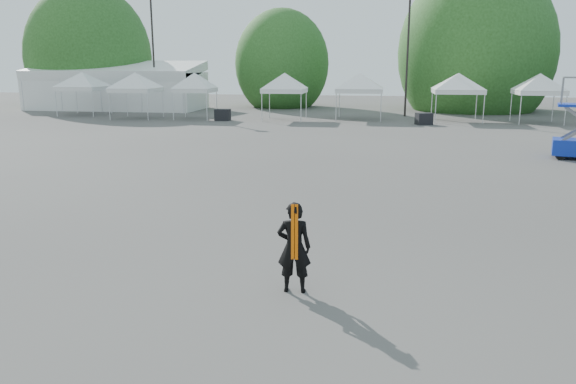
# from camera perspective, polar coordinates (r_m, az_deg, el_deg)

# --- Properties ---
(ground) EXTENTS (120.00, 120.00, 0.00)m
(ground) POSITION_cam_1_polar(r_m,az_deg,el_deg) (13.00, 3.80, -4.92)
(ground) COLOR #474442
(ground) RESTS_ON ground
(marquee) EXTENTS (15.00, 6.25, 4.23)m
(marquee) POSITION_cam_1_polar(r_m,az_deg,el_deg) (52.72, -17.01, 10.20)
(marquee) COLOR white
(marquee) RESTS_ON ground
(light_pole_west) EXTENTS (0.60, 0.25, 10.30)m
(light_pole_west) POSITION_cam_1_polar(r_m,az_deg,el_deg) (50.16, -13.58, 14.64)
(light_pole_west) COLOR black
(light_pole_west) RESTS_ON ground
(light_pole_east) EXTENTS (0.60, 0.25, 9.80)m
(light_pole_east) POSITION_cam_1_polar(r_m,az_deg,el_deg) (44.39, 12.10, 14.64)
(light_pole_east) COLOR black
(light_pole_east) RESTS_ON ground
(tree_far_w) EXTENTS (4.80, 4.80, 7.30)m
(tree_far_w) POSITION_cam_1_polar(r_m,az_deg,el_deg) (57.19, -19.53, 12.78)
(tree_far_w) COLOR #382314
(tree_far_w) RESTS_ON ground
(tree_mid_w) EXTENTS (4.16, 4.16, 6.33)m
(tree_mid_w) POSITION_cam_1_polar(r_m,az_deg,el_deg) (53.12, -0.61, 12.88)
(tree_mid_w) COLOR #382314
(tree_mid_w) RESTS_ON ground
(tree_mid_e) EXTENTS (5.12, 5.12, 7.79)m
(tree_mid_e) POSITION_cam_1_polar(r_m,az_deg,el_deg) (51.93, 18.52, 13.24)
(tree_mid_e) COLOR #382314
(tree_mid_e) RESTS_ON ground
(tent_a) EXTENTS (4.51, 4.51, 3.88)m
(tent_a) POSITION_cam_1_polar(r_m,az_deg,el_deg) (47.27, -20.18, 11.05)
(tent_a) COLOR silver
(tent_a) RESTS_ON ground
(tent_b) EXTENTS (4.38, 4.38, 3.88)m
(tent_b) POSITION_cam_1_polar(r_m,az_deg,el_deg) (43.18, -15.28, 11.27)
(tent_b) COLOR silver
(tent_b) RESTS_ON ground
(tent_c) EXTENTS (3.80, 3.80, 3.88)m
(tent_c) POSITION_cam_1_polar(r_m,az_deg,el_deg) (41.88, -9.48, 11.50)
(tent_c) COLOR silver
(tent_c) RESTS_ON ground
(tent_d) EXTENTS (4.19, 4.19, 3.88)m
(tent_d) POSITION_cam_1_polar(r_m,az_deg,el_deg) (40.65, -0.35, 11.64)
(tent_d) COLOR silver
(tent_d) RESTS_ON ground
(tent_e) EXTENTS (4.68, 4.68, 3.88)m
(tent_e) POSITION_cam_1_polar(r_m,az_deg,el_deg) (41.27, 7.33, 11.56)
(tent_e) COLOR silver
(tent_e) RESTS_ON ground
(tent_f) EXTENTS (4.73, 4.73, 3.88)m
(tent_f) POSITION_cam_1_polar(r_m,az_deg,el_deg) (41.49, 16.94, 11.12)
(tent_f) COLOR silver
(tent_f) RESTS_ON ground
(tent_g) EXTENTS (4.24, 4.24, 3.88)m
(tent_g) POSITION_cam_1_polar(r_m,az_deg,el_deg) (41.87, 24.24, 10.56)
(tent_g) COLOR silver
(tent_g) RESTS_ON ground
(man) EXTENTS (0.63, 0.44, 1.65)m
(man) POSITION_cam_1_polar(r_m,az_deg,el_deg) (9.91, 0.62, -5.63)
(man) COLOR black
(man) RESTS_ON ground
(crate_west) EXTENTS (1.05, 0.82, 0.80)m
(crate_west) POSITION_cam_1_polar(r_m,az_deg,el_deg) (40.53, -6.65, 7.79)
(crate_west) COLOR black
(crate_west) RESTS_ON ground
(crate_mid) EXTENTS (1.20, 1.06, 0.78)m
(crate_mid) POSITION_cam_1_polar(r_m,az_deg,el_deg) (38.59, 13.64, 7.24)
(crate_mid) COLOR black
(crate_mid) RESTS_ON ground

